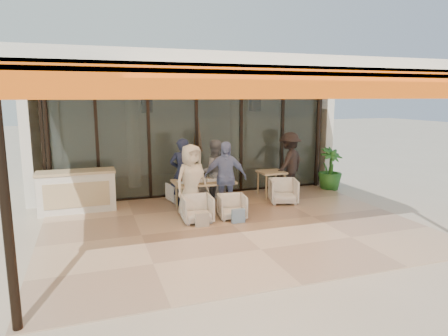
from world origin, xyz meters
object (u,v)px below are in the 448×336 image
at_px(chair_near_left, 197,208).
at_px(chair_near_right, 232,206).
at_px(diner_grey, 214,172).
at_px(diner_periwinkle, 225,178).
at_px(chair_far_right, 209,188).
at_px(host_counter, 77,191).
at_px(dining_table, 203,183).
at_px(diner_navy, 183,173).
at_px(standing_woman, 289,163).
at_px(chair_far_left, 179,191).
at_px(diner_cream, 191,181).
at_px(side_chair, 283,190).
at_px(side_table, 271,175).

xyz_separation_m(chair_near_left, chair_near_right, (0.84, 0.00, -0.03)).
bearing_deg(diner_grey, diner_periwinkle, 93.72).
bearing_deg(diner_periwinkle, chair_far_right, 104.18).
height_order(host_counter, dining_table, host_counter).
bearing_deg(diner_grey, diner_navy, 3.72).
xyz_separation_m(diner_periwinkle, standing_woman, (2.44, 1.28, 0.02)).
bearing_deg(diner_navy, standing_woman, -160.61).
bearing_deg(chair_near_left, chair_near_right, 3.55).
relative_size(host_counter, chair_near_right, 2.92).
bearing_deg(chair_near_right, diner_periwinkle, 97.64).
xyz_separation_m(chair_far_left, standing_woman, (3.28, -0.12, 0.61)).
xyz_separation_m(dining_table, diner_grey, (0.43, 0.44, 0.17)).
bearing_deg(diner_cream, side_chair, -11.36).
distance_m(diner_periwinkle, side_chair, 1.87).
bearing_deg(chair_far_right, side_chair, 155.39).
bearing_deg(standing_woman, diner_cream, -12.30).
xyz_separation_m(dining_table, chair_near_left, (-0.41, -0.96, -0.34)).
relative_size(diner_periwinkle, side_chair, 2.42).
height_order(diner_navy, diner_grey, diner_navy).
distance_m(chair_far_right, standing_woman, 2.51).
height_order(diner_grey, diner_periwinkle, diner_periwinkle).
relative_size(chair_near_right, side_chair, 0.86).
relative_size(chair_far_left, diner_cream, 0.34).
height_order(chair_near_right, diner_navy, diner_navy).
xyz_separation_m(chair_far_right, diner_periwinkle, (-0.00, -1.40, 0.55)).
bearing_deg(diner_cream, chair_near_right, -49.28).
distance_m(host_counter, diner_cream, 2.90).
distance_m(chair_far_left, diner_cream, 1.51).
distance_m(diner_navy, diner_periwinkle, 1.23).
height_order(dining_table, chair_near_right, dining_table).
bearing_deg(chair_near_right, chair_far_left, 121.50).
bearing_deg(side_chair, chair_near_left, -145.25).
xyz_separation_m(chair_near_left, diner_navy, (0.00, 1.40, 0.55)).
relative_size(chair_near_left, side_chair, 0.94).
bearing_deg(chair_far_left, chair_near_right, 103.05).
bearing_deg(chair_far_left, diner_grey, 138.44).
distance_m(chair_far_right, diner_periwinkle, 1.51).
height_order(host_counter, chair_near_right, host_counter).
relative_size(host_counter, dining_table, 1.23).
bearing_deg(host_counter, standing_woman, 0.13).
xyz_separation_m(side_table, side_chair, (0.00, -0.75, -0.27)).
relative_size(chair_far_right, standing_woman, 0.37).
height_order(chair_near_right, side_chair, side_chair).
bearing_deg(side_chair, dining_table, -166.26).
bearing_deg(chair_near_right, standing_woman, 43.78).
relative_size(chair_near_right, diner_navy, 0.35).
bearing_deg(host_counter, diner_navy, -8.07).
relative_size(chair_near_left, diner_periwinkle, 0.39).
height_order(diner_navy, diner_cream, diner_navy).
relative_size(diner_periwinkle, side_table, 2.38).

